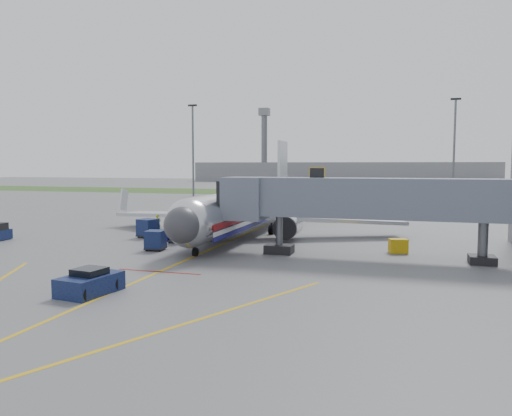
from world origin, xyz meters
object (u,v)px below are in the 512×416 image
(airliner, at_px, (247,208))
(belt_loader, at_px, (208,232))
(ramp_worker, at_px, (158,223))
(pushback_tug, at_px, (90,283))

(airliner, xyz_separation_m, belt_loader, (-2.51, -4.37, -2.05))
(belt_loader, height_order, ramp_worker, belt_loader)
(pushback_tug, relative_size, ramp_worker, 2.01)
(airliner, distance_m, belt_loader, 5.44)
(pushback_tug, xyz_separation_m, ramp_worker, (-8.31, 23.74, 0.32))
(pushback_tug, bearing_deg, airliner, 87.72)
(belt_loader, distance_m, ramp_worker, 7.33)
(airliner, relative_size, pushback_tug, 9.64)
(belt_loader, relative_size, ramp_worker, 2.75)
(pushback_tug, height_order, ramp_worker, ramp_worker)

